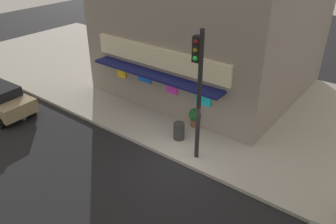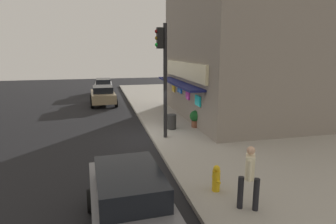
{
  "view_description": "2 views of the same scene",
  "coord_description": "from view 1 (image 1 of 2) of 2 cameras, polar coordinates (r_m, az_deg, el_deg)",
  "views": [
    {
      "loc": [
        6.8,
        -9.34,
        8.75
      ],
      "look_at": [
        -0.82,
        0.54,
        1.9
      ],
      "focal_mm": 36.33,
      "sensor_mm": 36.0,
      "label": 1
    },
    {
      "loc": [
        14.0,
        -2.39,
        4.42
      ],
      "look_at": [
        0.21,
        0.91,
        1.34
      ],
      "focal_mm": 30.75,
      "sensor_mm": 36.0,
      "label": 2
    }
  ],
  "objects": [
    {
      "name": "ground_plane",
      "position": [
        14.49,
        1.27,
        -8.38
      ],
      "size": [
        64.57,
        64.57,
        0.0
      ],
      "primitive_type": "plane",
      "color": "black"
    },
    {
      "name": "sidewalk",
      "position": [
        19.0,
        12.35,
        0.89
      ],
      "size": [
        43.04,
        12.27,
        0.16
      ],
      "primitive_type": "cube",
      "color": "#A39E93",
      "rests_on": "ground_plane"
    },
    {
      "name": "corner_building",
      "position": [
        20.08,
        7.6,
        16.28
      ],
      "size": [
        10.41,
        10.63,
        8.68
      ],
      "color": "gray",
      "rests_on": "sidewalk"
    },
    {
      "name": "traffic_light",
      "position": [
        12.77,
        5.14,
        5.08
      ],
      "size": [
        0.32,
        0.58,
        5.46
      ],
      "color": "black",
      "rests_on": "sidewalk"
    },
    {
      "name": "trash_can",
      "position": [
        15.47,
        1.86,
        -3.2
      ],
      "size": [
        0.51,
        0.51,
        0.81
      ],
      "primitive_type": "cylinder",
      "color": "#2D2D2D",
      "rests_on": "sidewalk"
    },
    {
      "name": "potted_plant_by_doorway",
      "position": [
        16.41,
        4.57,
        -0.71
      ],
      "size": [
        0.63,
        0.63,
        0.95
      ],
      "color": "brown",
      "rests_on": "sidewalk"
    }
  ]
}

